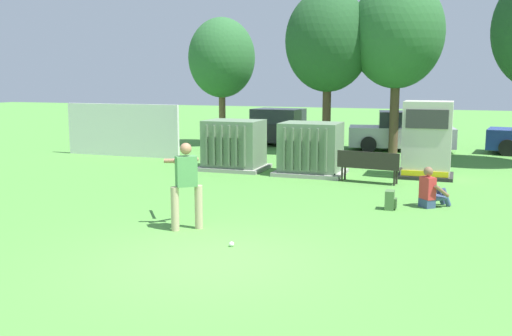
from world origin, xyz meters
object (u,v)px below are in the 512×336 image
at_px(parked_car_leftmost, 276,128).
at_px(parked_car_left_of_center, 402,132).
at_px(seated_spectator, 431,191).
at_px(generator_enclosure, 427,140).
at_px(sports_ball, 232,244).
at_px(transformer_mid_west, 311,149).
at_px(backpack, 390,200).
at_px(batter, 186,181).
at_px(transformer_west, 234,146).
at_px(park_bench, 369,165).

xyz_separation_m(parked_car_leftmost, parked_car_left_of_center, (5.51, -0.19, 0.00)).
bearing_deg(seated_spectator, generator_enclosure, 94.79).
relative_size(generator_enclosure, parked_car_leftmost, 0.53).
height_order(sports_ball, seated_spectator, seated_spectator).
xyz_separation_m(transformer_mid_west, backpack, (2.91, -4.06, -0.57)).
distance_m(generator_enclosure, seated_spectator, 4.26).
bearing_deg(parked_car_left_of_center, parked_car_leftmost, 178.03).
bearing_deg(batter, transformer_west, 104.48).
bearing_deg(generator_enclosure, backpack, -96.17).
bearing_deg(sports_ball, batter, 147.56).
relative_size(seated_spectator, parked_car_left_of_center, 0.22).
bearing_deg(parked_car_leftmost, seated_spectator, -56.02).
bearing_deg(generator_enclosure, transformer_mid_west, -168.69).
relative_size(sports_ball, parked_car_left_of_center, 0.02).
bearing_deg(parked_car_left_of_center, seated_spectator, -80.94).
xyz_separation_m(seated_spectator, parked_car_left_of_center, (-1.67, 10.47, 0.38)).
relative_size(transformer_mid_west, generator_enclosure, 0.91).
xyz_separation_m(transformer_mid_west, parked_car_leftmost, (-3.41, 7.17, -0.04)).
xyz_separation_m(transformer_mid_west, sports_ball, (0.57, -8.00, -0.74)).
bearing_deg(parked_car_leftmost, park_bench, -56.47).
height_order(seated_spectator, parked_car_leftmost, parked_car_leftmost).
xyz_separation_m(batter, parked_car_left_of_center, (2.83, 14.15, -0.22)).
xyz_separation_m(sports_ball, backpack, (2.34, 3.94, 0.17)).
bearing_deg(sports_ball, parked_car_leftmost, 104.72).
height_order(parked_car_leftmost, parked_car_left_of_center, same).
height_order(generator_enclosure, backpack, generator_enclosure).
relative_size(seated_spectator, backpack, 2.19).
height_order(transformer_west, batter, batter).
height_order(park_bench, parked_car_left_of_center, parked_car_left_of_center).
bearing_deg(batter, transformer_mid_west, 84.17).
bearing_deg(park_bench, parked_car_left_of_center, 88.72).
xyz_separation_m(sports_ball, parked_car_left_of_center, (1.53, 14.98, 0.71)).
xyz_separation_m(park_bench, parked_car_left_of_center, (0.18, 7.87, 0.22)).
xyz_separation_m(generator_enclosure, parked_car_leftmost, (-6.83, 6.48, -0.38)).
bearing_deg(transformer_mid_west, sports_ball, -85.91).
bearing_deg(parked_car_leftmost, sports_ball, -75.28).
distance_m(transformer_mid_west, sports_ball, 8.06).
distance_m(parked_car_leftmost, parked_car_left_of_center, 5.52).
bearing_deg(seated_spectator, parked_car_left_of_center, 99.06).
height_order(generator_enclosure, parked_car_left_of_center, generator_enclosure).
height_order(park_bench, batter, batter).
bearing_deg(sports_ball, backpack, 59.35).
distance_m(transformer_west, parked_car_leftmost, 7.08).
distance_m(transformer_west, transformer_mid_west, 2.62).
xyz_separation_m(generator_enclosure, park_bench, (-1.49, -1.57, -0.60)).
height_order(batter, parked_car_leftmost, batter).
distance_m(generator_enclosure, batter, 8.89).
relative_size(transformer_mid_west, parked_car_left_of_center, 0.48).
relative_size(parked_car_leftmost, parked_car_left_of_center, 0.99).
bearing_deg(transformer_mid_west, generator_enclosure, 11.31).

